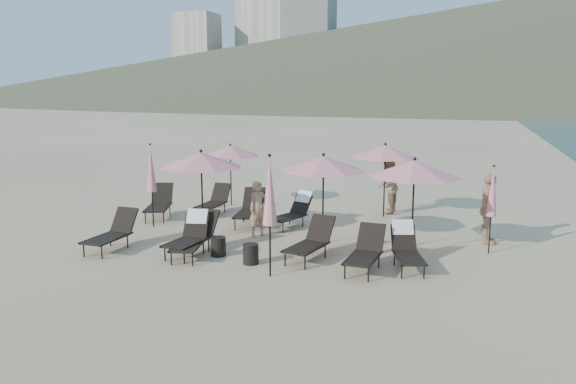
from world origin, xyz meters
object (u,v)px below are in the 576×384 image
(lounger_2, at_px, (192,236))
(side_table_1, at_px, (251,254))
(umbrella_open_0, at_px, (201,160))
(lounger_4, at_px, (365,251))
(lounger_3, at_px, (311,241))
(lounger_9, at_px, (293,211))
(beachgoer_a, at_px, (258,209))
(umbrella_open_1, at_px, (323,164))
(umbrella_closed_2, at_px, (151,169))
(lounger_6, at_px, (159,203))
(lounger_0, at_px, (112,232))
(umbrella_open_2, at_px, (414,169))
(side_table_0, at_px, (218,246))
(beachgoer_b, at_px, (388,186))
(umbrella_open_4, at_px, (385,151))
(umbrella_closed_0, at_px, (270,192))
(umbrella_open_3, at_px, (230,151))
(lounger_5, at_px, (406,247))
(beachgoer_c, at_px, (488,209))
(lounger_8, at_px, (250,209))
(lounger_1, at_px, (193,235))
(lounger_7, at_px, (214,201))

(lounger_2, xyz_separation_m, side_table_1, (1.67, -0.21, -0.26))
(umbrella_open_0, bearing_deg, lounger_4, -16.48)
(lounger_3, bearing_deg, lounger_9, 126.51)
(lounger_9, xyz_separation_m, beachgoer_a, (-0.58, -1.44, 0.30))
(umbrella_open_1, distance_m, umbrella_closed_2, 5.39)
(lounger_6, bearing_deg, lounger_0, -97.33)
(lounger_0, xyz_separation_m, beachgoer_a, (3.12, 2.44, 0.33))
(umbrella_open_2, height_order, beachgoer_a, umbrella_open_2)
(side_table_0, height_order, beachgoer_b, beachgoer_b)
(lounger_4, relative_size, umbrella_open_4, 0.70)
(lounger_0, height_order, umbrella_open_2, umbrella_open_2)
(umbrella_open_1, distance_m, umbrella_closed_0, 3.07)
(lounger_6, distance_m, umbrella_closed_0, 7.17)
(beachgoer_a, bearing_deg, lounger_0, 165.92)
(umbrella_open_1, xyz_separation_m, beachgoer_a, (-1.92, 0.15, -1.38))
(umbrella_open_3, bearing_deg, umbrella_open_1, -41.85)
(umbrella_open_1, relative_size, umbrella_closed_2, 0.97)
(lounger_5, height_order, lounger_6, lounger_6)
(beachgoer_a, bearing_deg, beachgoer_c, -41.00)
(umbrella_open_2, relative_size, side_table_1, 5.10)
(lounger_3, distance_m, umbrella_closed_2, 5.89)
(lounger_8, height_order, lounger_9, lounger_8)
(lounger_1, height_order, umbrella_closed_0, umbrella_closed_0)
(lounger_4, height_order, umbrella_open_1, umbrella_open_1)
(lounger_7, bearing_deg, umbrella_open_1, -28.72)
(lounger_4, relative_size, umbrella_closed_0, 0.62)
(lounger_2, distance_m, beachgoer_b, 7.60)
(lounger_3, bearing_deg, lounger_7, 150.08)
(beachgoer_b, bearing_deg, beachgoer_a, -35.21)
(lounger_7, xyz_separation_m, beachgoer_c, (8.63, -1.14, 0.52))
(umbrella_open_1, bearing_deg, side_table_1, -116.49)
(lounger_0, height_order, lounger_2, lounger_2)
(lounger_8, bearing_deg, umbrella_open_3, 115.00)
(lounger_0, xyz_separation_m, lounger_5, (7.42, 0.85, 0.02))
(lounger_9, height_order, umbrella_open_2, umbrella_open_2)
(lounger_8, xyz_separation_m, umbrella_open_0, (-0.63, -1.97, 1.72))
(lounger_5, distance_m, beachgoer_b, 5.97)
(lounger_2, height_order, umbrella_open_2, umbrella_open_2)
(lounger_3, xyz_separation_m, lounger_8, (-2.78, 2.96, 0.03))
(umbrella_open_2, distance_m, side_table_0, 5.22)
(umbrella_open_2, bearing_deg, umbrella_open_4, 107.61)
(lounger_5, relative_size, side_table_1, 3.51)
(lounger_4, relative_size, lounger_5, 1.00)
(umbrella_open_4, xyz_separation_m, beachgoer_c, (3.16, -2.47, -1.19))
(lounger_0, height_order, lounger_6, lounger_6)
(lounger_6, distance_m, beachgoer_a, 4.15)
(umbrella_open_4, bearing_deg, side_table_0, -119.24)
(lounger_5, bearing_deg, lounger_4, -166.45)
(umbrella_open_2, height_order, beachgoer_c, umbrella_open_2)
(umbrella_closed_0, distance_m, beachgoer_b, 7.62)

